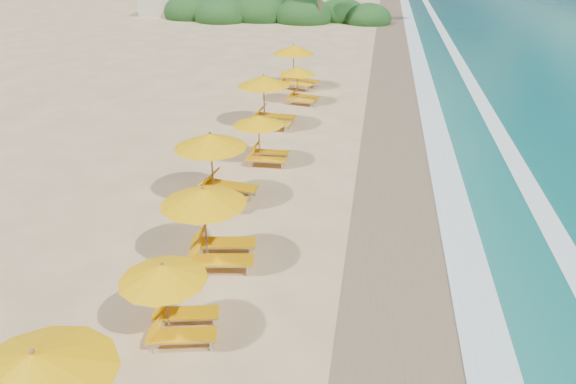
% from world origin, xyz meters
% --- Properties ---
extents(ground, '(160.00, 160.00, 0.00)m').
position_xyz_m(ground, '(0.00, 0.00, 0.00)').
color(ground, '#D4B87D').
rests_on(ground, ground).
extents(wet_sand, '(4.00, 160.00, 0.01)m').
position_xyz_m(wet_sand, '(4.00, 0.00, 0.01)').
color(wet_sand, '#80694C').
rests_on(wet_sand, ground).
extents(surf_foam, '(4.00, 160.00, 0.01)m').
position_xyz_m(surf_foam, '(6.70, 0.00, 0.03)').
color(surf_foam, white).
rests_on(surf_foam, ground).
extents(station_3, '(2.51, 2.42, 2.06)m').
position_xyz_m(station_3, '(-1.70, -5.70, 1.15)').
color(station_3, olive).
rests_on(station_3, ground).
extents(station_4, '(2.91, 2.77, 2.45)m').
position_xyz_m(station_4, '(-1.73, -2.54, 1.37)').
color(station_4, olive).
rests_on(station_4, ground).
extents(station_5, '(3.07, 2.92, 2.59)m').
position_xyz_m(station_5, '(-2.74, 1.34, 1.45)').
color(station_5, olive).
rests_on(station_5, ground).
extents(station_6, '(2.32, 2.15, 2.12)m').
position_xyz_m(station_6, '(-1.91, 5.04, 1.19)').
color(station_6, olive).
rests_on(station_6, ground).
extents(station_7, '(2.98, 2.80, 2.62)m').
position_xyz_m(station_7, '(-2.65, 9.67, 1.47)').
color(station_7, olive).
rests_on(station_7, ground).
extents(station_8, '(2.53, 2.43, 2.10)m').
position_xyz_m(station_8, '(-1.72, 13.96, 1.18)').
color(station_8, olive).
rests_on(station_8, ground).
extents(station_9, '(3.43, 3.37, 2.67)m').
position_xyz_m(station_9, '(-2.43, 17.26, 1.49)').
color(station_9, olive).
rests_on(station_9, ground).
extents(treeline, '(25.80, 8.80, 9.74)m').
position_xyz_m(treeline, '(-9.94, 45.51, 1.00)').
color(treeline, '#163D14').
rests_on(treeline, ground).
extents(beach_building, '(7.00, 5.00, 2.80)m').
position_xyz_m(beach_building, '(-22.00, 48.00, 1.40)').
color(beach_building, beige).
rests_on(beach_building, ground).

